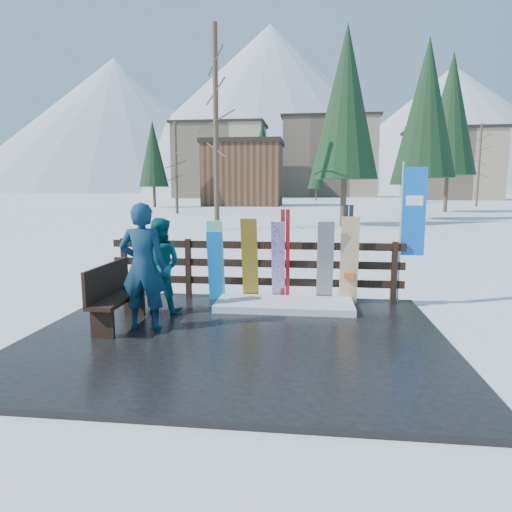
# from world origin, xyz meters

# --- Properties ---
(ground) EXTENTS (700.00, 700.00, 0.00)m
(ground) POSITION_xyz_m (0.00, 0.00, 0.00)
(ground) COLOR white
(ground) RESTS_ON ground
(deck) EXTENTS (6.00, 5.00, 0.08)m
(deck) POSITION_xyz_m (0.00, 0.00, 0.04)
(deck) COLOR black
(deck) RESTS_ON ground
(fence) EXTENTS (5.60, 0.10, 1.15)m
(fence) POSITION_xyz_m (0.00, 2.20, 0.74)
(fence) COLOR black
(fence) RESTS_ON deck
(snow_patch) EXTENTS (2.43, 1.00, 0.12)m
(snow_patch) POSITION_xyz_m (0.61, 1.60, 0.14)
(snow_patch) COLOR white
(snow_patch) RESTS_ON deck
(bench) EXTENTS (0.41, 1.50, 0.97)m
(bench) POSITION_xyz_m (-1.94, 0.23, 0.60)
(bench) COLOR black
(bench) RESTS_ON deck
(snowboard_0) EXTENTS (0.27, 0.25, 1.33)m
(snowboard_0) POSITION_xyz_m (-0.73, 1.98, 0.75)
(snowboard_0) COLOR #0E85ED
(snowboard_0) RESTS_ON deck
(snowboard_1) EXTENTS (0.30, 0.27, 1.54)m
(snowboard_1) POSITION_xyz_m (-0.70, 1.98, 0.85)
(snowboard_1) COLOR white
(snowboard_1) RESTS_ON deck
(snowboard_2) EXTENTS (0.30, 0.41, 1.58)m
(snowboard_2) POSITION_xyz_m (-0.06, 1.98, 0.87)
(snowboard_2) COLOR yellow
(snowboard_2) RESTS_ON deck
(snowboard_3) EXTENTS (0.24, 0.42, 1.53)m
(snowboard_3) POSITION_xyz_m (0.47, 1.98, 0.84)
(snowboard_3) COLOR white
(snowboard_3) RESTS_ON deck
(snowboard_4) EXTENTS (0.30, 0.40, 1.54)m
(snowboard_4) POSITION_xyz_m (1.33, 1.98, 0.85)
(snowboard_4) COLOR black
(snowboard_4) RESTS_ON deck
(snowboard_5) EXTENTS (0.33, 0.23, 1.62)m
(snowboard_5) POSITION_xyz_m (1.76, 1.98, 0.89)
(snowboard_5) COLOR silver
(snowboard_5) RESTS_ON deck
(ski_pair_a) EXTENTS (0.17, 0.19, 1.75)m
(ski_pair_a) POSITION_xyz_m (0.59, 2.05, 0.95)
(ski_pair_a) COLOR maroon
(ski_pair_a) RESTS_ON deck
(ski_pair_b) EXTENTS (0.17, 0.21, 1.83)m
(ski_pair_b) POSITION_xyz_m (1.72, 2.05, 1.00)
(ski_pair_b) COLOR black
(ski_pair_b) RESTS_ON deck
(rental_flag) EXTENTS (0.45, 0.04, 2.60)m
(rental_flag) POSITION_xyz_m (2.86, 2.25, 1.69)
(rental_flag) COLOR silver
(rental_flag) RESTS_ON deck
(person_front) EXTENTS (0.73, 0.51, 1.92)m
(person_front) POSITION_xyz_m (-1.42, 0.12, 1.04)
(person_front) COLOR navy
(person_front) RESTS_ON deck
(person_back) EXTENTS (0.82, 0.66, 1.63)m
(person_back) POSITION_xyz_m (-1.51, 1.12, 0.89)
(person_back) COLOR #0E5A62
(person_back) RESTS_ON deck
(resort_buildings) EXTENTS (73.00, 87.60, 22.60)m
(resort_buildings) POSITION_xyz_m (1.03, 115.41, 9.81)
(resort_buildings) COLOR tan
(resort_buildings) RESTS_ON ground
(trees) EXTENTS (41.93, 68.81, 14.19)m
(trees) POSITION_xyz_m (5.68, 47.19, 5.98)
(trees) COLOR #382B1E
(trees) RESTS_ON ground
(mountains) EXTENTS (520.00, 260.00, 120.00)m
(mountains) POSITION_xyz_m (-10.50, 328.41, 50.20)
(mountains) COLOR white
(mountains) RESTS_ON ground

